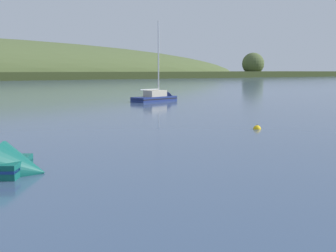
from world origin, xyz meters
name	(u,v)px	position (x,y,z in m)	size (l,w,h in m)	color
sailboat_outer_reach	(159,99)	(23.31, 73.83, 0.26)	(8.34, 4.44, 12.45)	navy
mooring_buoy_foreground	(257,129)	(11.86, 42.85, 0.00)	(0.58, 0.58, 0.66)	yellow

